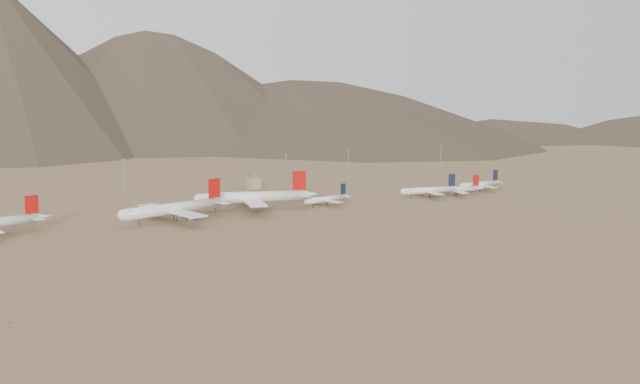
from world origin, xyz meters
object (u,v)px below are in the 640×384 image
narrowbody_a (327,199)px  narrowbody_b (430,190)px  widebody_east (253,197)px  widebody_centre (174,208)px  control_tower (254,182)px

narrowbody_a → narrowbody_b: (79.06, -4.61, 0.82)m
narrowbody_a → widebody_east: bearing=158.3°
widebody_centre → widebody_east: size_ratio=0.94×
widebody_east → narrowbody_b: bearing=7.8°
narrowbody_a → control_tower: 94.00m
widebody_east → control_tower: 93.94m
widebody_centre → narrowbody_a: widebody_centre is taller
widebody_east → widebody_centre: bearing=-151.8°
narrowbody_b → control_tower: (-89.53, 98.02, 0.28)m
widebody_east → narrowbody_a: widebody_east is taller
widebody_centre → narrowbody_b: size_ratio=1.55×
narrowbody_a → control_tower: narrowbody_a is taller
narrowbody_b → control_tower: narrowbody_b is taller
widebody_centre → narrowbody_b: 182.52m
narrowbody_a → control_tower: (-10.47, 93.41, 1.10)m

